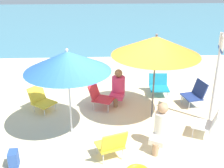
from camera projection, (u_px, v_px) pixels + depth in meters
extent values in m
plane|color=beige|center=(116.00, 123.00, 6.68)|extent=(40.00, 40.00, 0.00)
cube|color=teal|center=(103.00, 20.00, 18.76)|extent=(40.00, 16.00, 0.01)
cylinder|color=#4C4C51|center=(154.00, 79.00, 6.57)|extent=(0.04, 0.04, 2.00)
cone|color=orange|center=(156.00, 46.00, 6.26)|extent=(1.98, 1.98, 0.42)
sphere|color=#4C4C51|center=(157.00, 35.00, 6.17)|extent=(0.06, 0.06, 0.06)
cylinder|color=silver|center=(69.00, 94.00, 5.99)|extent=(0.04, 0.04, 1.85)
cone|color=blue|center=(67.00, 61.00, 5.71)|extent=(1.78, 1.78, 0.42)
sphere|color=silver|center=(67.00, 50.00, 5.62)|extent=(0.06, 0.06, 0.06)
cube|color=gold|center=(44.00, 103.00, 7.16)|extent=(0.66, 0.66, 0.03)
cube|color=gold|center=(36.00, 94.00, 7.21)|extent=(0.40, 0.46, 0.39)
cylinder|color=silver|center=(55.00, 107.00, 7.24)|extent=(0.02, 0.02, 0.20)
cylinder|color=silver|center=(44.00, 112.00, 6.96)|extent=(0.02, 0.02, 0.20)
cylinder|color=silver|center=(45.00, 103.00, 7.44)|extent=(0.02, 0.02, 0.20)
cylinder|color=silver|center=(34.00, 108.00, 7.16)|extent=(0.02, 0.02, 0.20)
cube|color=gold|center=(110.00, 145.00, 5.43)|extent=(0.60, 0.56, 0.03)
cube|color=gold|center=(114.00, 142.00, 5.16)|extent=(0.51, 0.31, 0.41)
cylinder|color=silver|center=(97.00, 149.00, 5.56)|extent=(0.02, 0.02, 0.25)
cylinder|color=silver|center=(116.00, 144.00, 5.70)|extent=(0.02, 0.02, 0.25)
cylinder|color=silver|center=(103.00, 159.00, 5.27)|extent=(0.02, 0.02, 0.25)
cylinder|color=silver|center=(122.00, 154.00, 5.41)|extent=(0.02, 0.02, 0.25)
cube|color=navy|center=(191.00, 97.00, 7.41)|extent=(0.51, 0.59, 0.03)
cube|color=navy|center=(200.00, 89.00, 7.39)|extent=(0.26, 0.53, 0.40)
cylinder|color=silver|center=(189.00, 106.00, 7.25)|extent=(0.02, 0.02, 0.24)
cylinder|color=silver|center=(181.00, 99.00, 7.61)|extent=(0.02, 0.02, 0.24)
cylinder|color=silver|center=(201.00, 104.00, 7.32)|extent=(0.02, 0.02, 0.24)
cylinder|color=silver|center=(193.00, 97.00, 7.69)|extent=(0.02, 0.02, 0.24)
cube|color=white|center=(203.00, 125.00, 6.12)|extent=(0.58, 0.60, 0.03)
cube|color=white|center=(215.00, 120.00, 5.97)|extent=(0.33, 0.47, 0.35)
cylinder|color=silver|center=(193.00, 133.00, 6.09)|extent=(0.02, 0.02, 0.25)
cylinder|color=silver|center=(196.00, 125.00, 6.40)|extent=(0.02, 0.02, 0.25)
cylinder|color=silver|center=(209.00, 136.00, 5.96)|extent=(0.02, 0.02, 0.25)
cylinder|color=silver|center=(211.00, 128.00, 6.27)|extent=(0.02, 0.02, 0.25)
cube|color=teal|center=(159.00, 88.00, 8.01)|extent=(0.54, 0.54, 0.03)
cube|color=teal|center=(158.00, 79.00, 8.20)|extent=(0.52, 0.16, 0.33)
cylinder|color=silver|center=(168.00, 95.00, 7.87)|extent=(0.02, 0.02, 0.20)
cylinder|color=silver|center=(152.00, 95.00, 7.87)|extent=(0.02, 0.02, 0.20)
cylinder|color=silver|center=(165.00, 89.00, 8.25)|extent=(0.02, 0.02, 0.20)
cylinder|color=silver|center=(151.00, 89.00, 8.25)|extent=(0.02, 0.02, 0.20)
cube|color=red|center=(103.00, 99.00, 7.28)|extent=(0.63, 0.60, 0.03)
cube|color=red|center=(94.00, 91.00, 7.28)|extent=(0.32, 0.47, 0.39)
cylinder|color=silver|center=(113.00, 102.00, 7.42)|extent=(0.02, 0.02, 0.24)
cylinder|color=silver|center=(108.00, 108.00, 7.11)|extent=(0.02, 0.02, 0.24)
cylinder|color=silver|center=(99.00, 100.00, 7.55)|extent=(0.02, 0.02, 0.24)
cylinder|color=silver|center=(94.00, 106.00, 7.24)|extent=(0.02, 0.02, 0.24)
cube|color=#DB3866|center=(117.00, 96.00, 7.51)|extent=(0.44, 0.44, 0.12)
cylinder|color=#896042|center=(116.00, 102.00, 7.41)|extent=(0.12, 0.12, 0.24)
cylinder|color=#DB3866|center=(118.00, 85.00, 7.58)|extent=(0.35, 0.35, 0.46)
sphere|color=#896042|center=(118.00, 73.00, 7.45)|extent=(0.21, 0.21, 0.21)
cube|color=silver|center=(158.00, 139.00, 5.62)|extent=(0.42, 0.45, 0.12)
cylinder|color=tan|center=(155.00, 149.00, 5.54)|extent=(0.12, 0.12, 0.26)
cylinder|color=silver|center=(162.00, 124.00, 5.67)|extent=(0.29, 0.29, 0.50)
sphere|color=tan|center=(163.00, 108.00, 5.53)|extent=(0.21, 0.21, 0.21)
cylinder|color=#ADADB2|center=(216.00, 79.00, 6.38)|extent=(0.06, 0.06, 2.12)
cube|color=white|center=(221.00, 43.00, 6.05)|extent=(0.16, 0.52, 0.34)
cube|color=navy|center=(220.00, 49.00, 6.11)|extent=(0.16, 0.52, 0.06)
cube|color=#2D519E|center=(14.00, 159.00, 5.20)|extent=(0.18, 0.23, 0.34)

